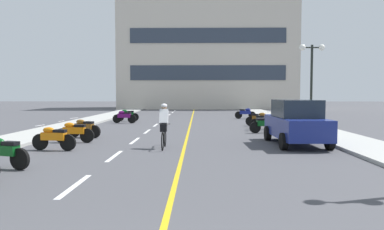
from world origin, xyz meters
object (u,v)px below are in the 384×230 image
motorcycle_9 (259,119)px  motorcycle_12 (245,113)px  motorcycle_6 (84,128)px  motorcycle_8 (265,121)px  cyclist_rider (164,125)px  motorcycle_11 (127,115)px  street_lamp_mid (312,66)px  parked_car_near (296,122)px  motorcycle_3 (3,152)px  motorcycle_4 (53,138)px  motorcycle_10 (124,116)px  motorcycle_5 (74,131)px  motorcycle_7 (265,124)px

motorcycle_9 → motorcycle_12: size_ratio=1.00×
motorcycle_6 → motorcycle_8: same height
motorcycle_6 → cyclist_rider: 5.28m
motorcycle_11 → street_lamp_mid: bearing=-27.0°
parked_car_near → motorcycle_8: (-0.10, 6.61, -0.44)m
motorcycle_9 → motorcycle_3: bearing=-124.3°
parked_car_near → cyclist_rider: bearing=-168.7°
parked_car_near → motorcycle_4: size_ratio=2.50×
motorcycle_4 → motorcycle_10: bearing=89.4°
motorcycle_8 → motorcycle_12: bearing=90.1°
motorcycle_5 → motorcycle_6: size_ratio=1.03×
street_lamp_mid → motorcycle_4: street_lamp_mid is taller
parked_car_near → motorcycle_10: bearing=130.3°
motorcycle_5 → motorcycle_12: 17.39m
motorcycle_9 → motorcycle_10: (-9.01, 2.12, 0.00)m
motorcycle_6 → cyclist_rider: (4.07, -3.34, 0.41)m
motorcycle_3 → motorcycle_8: size_ratio=0.97×
street_lamp_mid → motorcycle_10: 12.76m
motorcycle_6 → motorcycle_10: bearing=88.5°
parked_car_near → motorcycle_8: bearing=90.9°
motorcycle_5 → motorcycle_8: 10.96m
motorcycle_7 → motorcycle_10: size_ratio=1.00×
motorcycle_6 → cyclist_rider: bearing=-39.4°
motorcycle_6 → motorcycle_12: 15.95m
motorcycle_11 → cyclist_rider: size_ratio=0.96×
motorcycle_4 → motorcycle_9: same height
motorcycle_5 → motorcycle_7: size_ratio=1.01×
motorcycle_7 → motorcycle_5: bearing=-155.6°
motorcycle_5 → motorcycle_6: (-0.13, 1.81, 0.00)m
street_lamp_mid → motorcycle_3: (-11.89, -11.56, -3.16)m
motorcycle_8 → motorcycle_11: bearing=146.7°
motorcycle_5 → motorcycle_7: 9.62m
motorcycle_3 → motorcycle_5: (0.14, 5.46, 0.00)m
motorcycle_9 → motorcycle_11: (-9.16, 3.99, 0.00)m
cyclist_rider → motorcycle_10: bearing=108.1°
parked_car_near → motorcycle_12: parked_car_near is taller
motorcycle_4 → motorcycle_6: size_ratio=1.02×
motorcycle_5 → motorcycle_6: same height
parked_car_near → motorcycle_4: 9.38m
motorcycle_4 → motorcycle_7: (8.79, 6.13, 0.00)m
motorcycle_12 → cyclist_rider: 17.16m
motorcycle_6 → motorcycle_12: bearing=54.8°
parked_car_near → motorcycle_10: (-9.09, 10.73, -0.44)m
motorcycle_9 → motorcycle_8: bearing=-90.5°
motorcycle_3 → motorcycle_6: bearing=89.9°
motorcycle_6 → cyclist_rider: size_ratio=0.94×
motorcycle_8 → motorcycle_10: same height
motorcycle_7 → motorcycle_9: size_ratio=0.99×
motorcycle_3 → motorcycle_4: size_ratio=0.98×
parked_car_near → motorcycle_11: 15.63m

